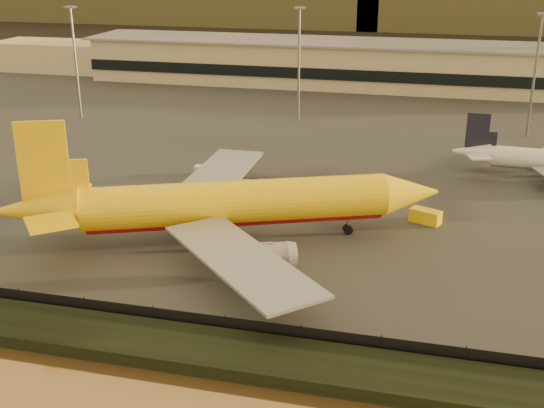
{
  "coord_description": "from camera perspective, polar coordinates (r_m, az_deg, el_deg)",
  "views": [
    {
      "loc": [
        21.56,
        -71.33,
        38.07
      ],
      "look_at": [
        0.74,
        12.0,
        5.49
      ],
      "focal_mm": 45.0,
      "sensor_mm": 36.0,
      "label": 1
    }
  ],
  "objects": [
    {
      "name": "embankment",
      "position": [
        69.38,
        -6.56,
        -11.97
      ],
      "size": [
        320.0,
        7.0,
        1.4
      ],
      "primitive_type": "cube",
      "color": "black",
      "rests_on": "ground"
    },
    {
      "name": "gse_vehicle_yellow",
      "position": [
        101.82,
        12.72,
        -1.0
      ],
      "size": [
        4.85,
        3.53,
        1.99
      ],
      "primitive_type": "cube",
      "rotation": [
        0.0,
        0.0,
        -0.39
      ],
      "color": "yellow",
      "rests_on": "tarmac"
    },
    {
      "name": "apron_light_masts",
      "position": [
        148.18,
        11.57,
        11.68
      ],
      "size": [
        152.2,
        12.2,
        25.4
      ],
      "color": "slate",
      "rests_on": "tarmac"
    },
    {
      "name": "ground",
      "position": [
        83.68,
        -2.5,
        -6.31
      ],
      "size": [
        900.0,
        900.0,
        0.0
      ],
      "primitive_type": "plane",
      "color": "black",
      "rests_on": "ground"
    },
    {
      "name": "gse_vehicle_white",
      "position": [
        120.77,
        -5.63,
        2.8
      ],
      "size": [
        3.64,
        1.7,
        1.62
      ],
      "primitive_type": "cube",
      "rotation": [
        0.0,
        0.0,
        0.02
      ],
      "color": "white",
      "rests_on": "tarmac"
    },
    {
      "name": "perimeter_fence",
      "position": [
        72.25,
        -5.47,
        -9.93
      ],
      "size": [
        300.0,
        0.05,
        2.2
      ],
      "primitive_type": "cube",
      "color": "black",
      "rests_on": "tarmac"
    },
    {
      "name": "tarmac",
      "position": [
        171.97,
        6.54,
        7.88
      ],
      "size": [
        320.0,
        220.0,
        0.2
      ],
      "primitive_type": "cube",
      "color": "#2D2D2D",
      "rests_on": "ground"
    },
    {
      "name": "dhl_cargo_jet",
      "position": [
        91.79,
        -3.65,
        -0.07
      ],
      "size": [
        56.7,
        53.67,
        17.69
      ],
      "rotation": [
        0.0,
        0.0,
        0.39
      ],
      "color": "yellow",
      "rests_on": "tarmac"
    },
    {
      "name": "terminal_building",
      "position": [
        202.68,
        3.67,
        11.7
      ],
      "size": [
        202.0,
        25.0,
        12.6
      ],
      "color": "#C8B08A",
      "rests_on": "tarmac"
    }
  ]
}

